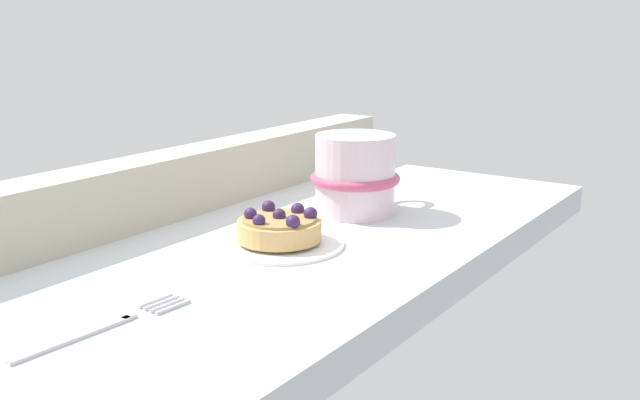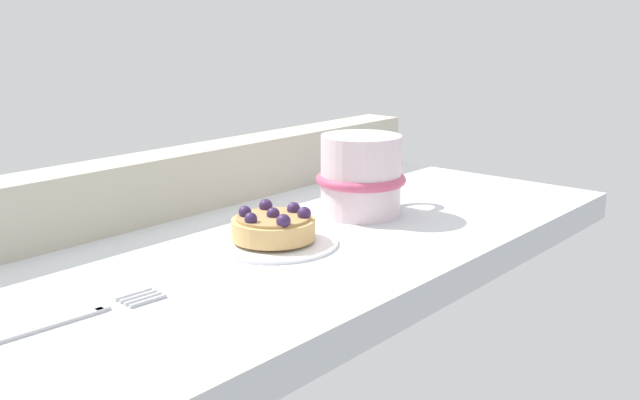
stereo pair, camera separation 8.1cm
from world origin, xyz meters
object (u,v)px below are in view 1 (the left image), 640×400
Objects in this scene: dessert_plate at (280,243)px; coffee_mug at (356,175)px; raspberry_tart at (280,227)px; dessert_fork at (106,324)px.

dessert_plate is 16.13cm from coffee_mug.
coffee_mug is at bearing 1.70° from raspberry_tart.
coffee_mug is (15.50, 0.46, 2.70)cm from raspberry_tart.
dessert_fork is at bearing -175.83° from dessert_plate.
dessert_plate is 0.94× the size of coffee_mug.
dessert_plate is 1.54× the size of raspberry_tart.
dessert_plate is at bearing 145.30° from raspberry_tart.
dessert_plate and dessert_fork have the same top height.
coffee_mug is 0.92× the size of dessert_fork.
dessert_plate is at bearing -178.36° from coffee_mug.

